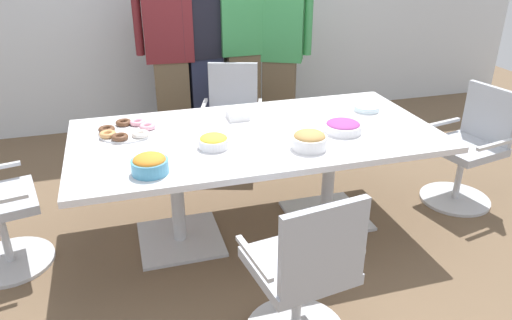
{
  "coord_description": "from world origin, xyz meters",
  "views": [
    {
      "loc": [
        -0.85,
        -2.88,
        1.97
      ],
      "look_at": [
        0.0,
        0.0,
        0.55
      ],
      "focal_mm": 34.27,
      "sensor_mm": 36.0,
      "label": 1
    }
  ],
  "objects_px": {
    "office_chair_2": "(303,280)",
    "person_standing_2": "(242,44)",
    "snack_bowl_chips_orange": "(150,164)",
    "donut_platter": "(127,130)",
    "person_standing_0": "(170,52)",
    "plate_stack": "(367,108)",
    "napkin_pile": "(238,115)",
    "snack_bowl_cookies": "(309,140)",
    "snack_bowl_chips_yellow": "(214,141)",
    "office_chair_3": "(468,153)",
    "person_standing_3": "(280,53)",
    "conference_table": "(256,150)",
    "snack_bowl_candy_mix": "(343,126)",
    "person_standing_1": "(204,48)",
    "office_chair_0": "(233,123)"
  },
  "relations": [
    {
      "from": "person_standing_1",
      "to": "snack_bowl_cookies",
      "type": "distance_m",
      "value": 2.07
    },
    {
      "from": "snack_bowl_chips_orange",
      "to": "conference_table",
      "type": "bearing_deg",
      "value": 29.01
    },
    {
      "from": "person_standing_2",
      "to": "snack_bowl_cookies",
      "type": "bearing_deg",
      "value": 85.1
    },
    {
      "from": "person_standing_1",
      "to": "donut_platter",
      "type": "xyz_separation_m",
      "value": [
        -0.81,
        -1.48,
        -0.18
      ]
    },
    {
      "from": "person_standing_0",
      "to": "plate_stack",
      "type": "distance_m",
      "value": 1.97
    },
    {
      "from": "donut_platter",
      "to": "office_chair_2",
      "type": "bearing_deg",
      "value": -60.94
    },
    {
      "from": "conference_table",
      "to": "person_standing_0",
      "type": "distance_m",
      "value": 1.76
    },
    {
      "from": "conference_table",
      "to": "office_chair_3",
      "type": "distance_m",
      "value": 1.72
    },
    {
      "from": "person_standing_0",
      "to": "snack_bowl_chips_yellow",
      "type": "bearing_deg",
      "value": 95.27
    },
    {
      "from": "person_standing_2",
      "to": "snack_bowl_chips_yellow",
      "type": "xyz_separation_m",
      "value": [
        -0.68,
        -1.85,
        -0.18
      ]
    },
    {
      "from": "snack_bowl_chips_orange",
      "to": "snack_bowl_cookies",
      "type": "distance_m",
      "value": 0.97
    },
    {
      "from": "office_chair_3",
      "to": "donut_platter",
      "type": "xyz_separation_m",
      "value": [
        -2.52,
        0.28,
        0.36
      ]
    },
    {
      "from": "plate_stack",
      "to": "person_standing_3",
      "type": "bearing_deg",
      "value": 97.4
    },
    {
      "from": "office_chair_0",
      "to": "snack_bowl_cookies",
      "type": "distance_m",
      "value": 1.5
    },
    {
      "from": "snack_bowl_chips_yellow",
      "to": "napkin_pile",
      "type": "xyz_separation_m",
      "value": [
        0.27,
        0.45,
        -0.01
      ]
    },
    {
      "from": "snack_bowl_chips_orange",
      "to": "donut_platter",
      "type": "distance_m",
      "value": 0.65
    },
    {
      "from": "snack_bowl_candy_mix",
      "to": "donut_platter",
      "type": "bearing_deg",
      "value": 164.48
    },
    {
      "from": "person_standing_1",
      "to": "snack_bowl_chips_yellow",
      "type": "relative_size",
      "value": 9.46
    },
    {
      "from": "snack_bowl_candy_mix",
      "to": "donut_platter",
      "type": "xyz_separation_m",
      "value": [
        -1.38,
        0.38,
        -0.02
      ]
    },
    {
      "from": "person_standing_1",
      "to": "snack_bowl_cookies",
      "type": "height_order",
      "value": "person_standing_1"
    },
    {
      "from": "conference_table",
      "to": "person_standing_2",
      "type": "distance_m",
      "value": 1.77
    },
    {
      "from": "snack_bowl_chips_yellow",
      "to": "donut_platter",
      "type": "bearing_deg",
      "value": 142.35
    },
    {
      "from": "person_standing_1",
      "to": "snack_bowl_candy_mix",
      "type": "height_order",
      "value": "person_standing_1"
    },
    {
      "from": "office_chair_3",
      "to": "napkin_pile",
      "type": "distance_m",
      "value": 1.82
    },
    {
      "from": "plate_stack",
      "to": "conference_table",
      "type": "bearing_deg",
      "value": -168.62
    },
    {
      "from": "snack_bowl_chips_orange",
      "to": "napkin_pile",
      "type": "height_order",
      "value": "snack_bowl_chips_orange"
    },
    {
      "from": "office_chair_2",
      "to": "plate_stack",
      "type": "xyz_separation_m",
      "value": [
        0.99,
        1.28,
        0.37
      ]
    },
    {
      "from": "conference_table",
      "to": "snack_bowl_candy_mix",
      "type": "distance_m",
      "value": 0.6
    },
    {
      "from": "person_standing_2",
      "to": "person_standing_3",
      "type": "distance_m",
      "value": 0.38
    },
    {
      "from": "person_standing_2",
      "to": "office_chair_3",
      "type": "bearing_deg",
      "value": 125.93
    },
    {
      "from": "person_standing_3",
      "to": "snack_bowl_candy_mix",
      "type": "relative_size",
      "value": 6.72
    },
    {
      "from": "office_chair_2",
      "to": "person_standing_1",
      "type": "xyz_separation_m",
      "value": [
        0.07,
        2.82,
        0.55
      ]
    },
    {
      "from": "person_standing_3",
      "to": "office_chair_2",
      "type": "bearing_deg",
      "value": 99.52
    },
    {
      "from": "snack_bowl_chips_yellow",
      "to": "office_chair_2",
      "type": "bearing_deg",
      "value": -75.89
    },
    {
      "from": "napkin_pile",
      "to": "office_chair_0",
      "type": "bearing_deg",
      "value": 79.25
    },
    {
      "from": "person_standing_0",
      "to": "snack_bowl_cookies",
      "type": "xyz_separation_m",
      "value": [
        0.58,
        -2.03,
        -0.13
      ]
    },
    {
      "from": "conference_table",
      "to": "plate_stack",
      "type": "distance_m",
      "value": 0.94
    },
    {
      "from": "person_standing_0",
      "to": "napkin_pile",
      "type": "bearing_deg",
      "value": 106.28
    },
    {
      "from": "office_chair_3",
      "to": "person_standing_0",
      "type": "xyz_separation_m",
      "value": [
        -2.04,
        1.74,
        0.53
      ]
    },
    {
      "from": "office_chair_0",
      "to": "donut_platter",
      "type": "bearing_deg",
      "value": 60.88
    },
    {
      "from": "person_standing_0",
      "to": "napkin_pile",
      "type": "height_order",
      "value": "person_standing_0"
    },
    {
      "from": "snack_bowl_candy_mix",
      "to": "plate_stack",
      "type": "height_order",
      "value": "snack_bowl_candy_mix"
    },
    {
      "from": "office_chair_0",
      "to": "napkin_pile",
      "type": "xyz_separation_m",
      "value": [
        -0.15,
        -0.81,
        0.37
      ]
    },
    {
      "from": "office_chair_0",
      "to": "person_standing_1",
      "type": "distance_m",
      "value": 0.83
    },
    {
      "from": "donut_platter",
      "to": "person_standing_3",
      "type": "bearing_deg",
      "value": 42.09
    },
    {
      "from": "person_standing_0",
      "to": "snack_bowl_cookies",
      "type": "relative_size",
      "value": 8.11
    },
    {
      "from": "person_standing_1",
      "to": "person_standing_3",
      "type": "bearing_deg",
      "value": 165.22
    },
    {
      "from": "conference_table",
      "to": "office_chair_3",
      "type": "bearing_deg",
      "value": -1.51
    },
    {
      "from": "office_chair_3",
      "to": "person_standing_3",
      "type": "xyz_separation_m",
      "value": [
        -0.98,
        1.67,
        0.47
      ]
    },
    {
      "from": "office_chair_2",
      "to": "person_standing_2",
      "type": "xyz_separation_m",
      "value": [
        0.44,
        2.8,
        0.56
      ]
    }
  ]
}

